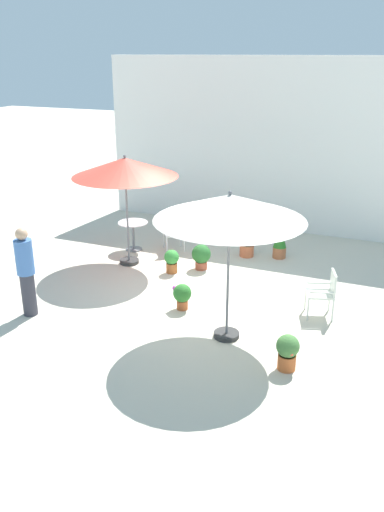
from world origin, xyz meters
TOP-DOWN VIEW (x-y plane):
  - ground_plane at (0.00, 0.00)m, footprint 60.00×60.00m
  - villa_facade at (0.00, 4.76)m, footprint 8.59×0.30m
  - patio_umbrella_0 at (-1.88, 0.90)m, footprint 2.32×2.32m
  - patio_umbrella_1 at (1.29, -1.43)m, footprint 2.42×2.42m
  - cafe_table_0 at (-2.21, 1.71)m, footprint 0.72×0.72m
  - patio_chair_0 at (2.67, -0.02)m, footprint 0.59×0.58m
  - patio_chair_1 at (-1.25, 2.03)m, footprint 0.63×0.62m
  - potted_plant_0 at (0.17, -0.77)m, footprint 0.37×0.35m
  - potted_plant_1 at (0.48, 2.37)m, footprint 0.41×0.41m
  - potted_plant_2 at (-0.75, 0.76)m, footprint 0.32×0.32m
  - potted_plant_3 at (-0.22, 1.21)m, footprint 0.43×0.43m
  - potted_plant_4 at (2.47, -2.00)m, footprint 0.36×0.36m
  - potted_plant_5 at (1.21, 2.57)m, footprint 0.31×0.31m
  - standing_person at (-2.33, -2.04)m, footprint 0.39×0.39m

SIDE VIEW (x-z plane):
  - ground_plane at x=0.00m, z-range 0.00..0.00m
  - potted_plant_0 at x=0.17m, z-range 0.04..0.54m
  - potted_plant_2 at x=-0.75m, z-range 0.03..0.56m
  - potted_plant_3 at x=-0.22m, z-range 0.03..0.61m
  - potted_plant_4 at x=2.47m, z-range 0.03..0.61m
  - potted_plant_1 at x=0.48m, z-range 0.03..0.69m
  - potted_plant_5 at x=1.21m, z-range 0.00..0.79m
  - patio_chair_1 at x=-1.25m, z-range 0.06..0.92m
  - cafe_table_0 at x=-2.21m, z-range 0.14..0.85m
  - patio_chair_0 at x=2.67m, z-range 0.07..0.94m
  - standing_person at x=-2.33m, z-range 0.03..1.71m
  - patio_umbrella_0 at x=-1.88m, z-range 0.96..3.46m
  - villa_facade at x=0.00m, z-range 0.00..4.47m
  - patio_umbrella_1 at x=1.29m, z-range 1.00..3.56m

